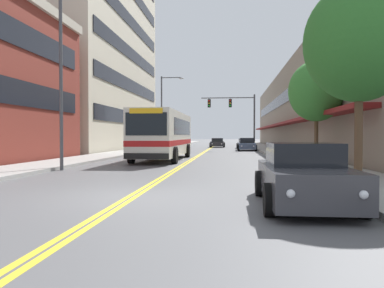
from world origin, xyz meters
name	(u,v)px	position (x,y,z in m)	size (l,w,h in m)	color
ground_plane	(210,149)	(0.00, 37.00, 0.00)	(240.00, 240.00, 0.00)	#565659
sidewalk_left	(155,148)	(-7.03, 37.00, 0.08)	(3.05, 106.00, 0.16)	#9E9B96
sidewalk_right	(267,148)	(7.03, 37.00, 0.08)	(3.05, 106.00, 0.16)	#9E9B96
centre_line	(210,149)	(0.00, 37.00, 0.00)	(0.34, 106.00, 0.01)	yellow
office_tower_left	(82,24)	(-14.79, 32.81, 14.67)	(12.08, 26.81, 29.34)	beige
storefront_row_right	(315,109)	(12.78, 37.00, 4.87)	(9.10, 68.00, 9.75)	gray
city_bus	(164,133)	(-1.88, 15.25, 1.78)	(2.86, 10.62, 3.15)	silver
car_champagne_parked_left_near	(159,146)	(-4.26, 25.62, 0.61)	(2.01, 4.49, 1.33)	beige
car_white_parked_left_mid	(168,145)	(-4.43, 31.67, 0.63)	(2.20, 4.72, 1.34)	white
car_dark_grey_parked_right_foreground	(303,176)	(4.32, -0.78, 0.68)	(2.05, 4.35, 1.46)	#38383D
car_slate_blue_parked_right_mid	(247,145)	(4.36, 31.50, 0.63)	(2.02, 4.51, 1.37)	#475675
car_silver_parked_right_far	(245,144)	(4.43, 38.11, 0.59)	(2.15, 4.25, 1.26)	#B7B7BC
car_charcoal_moving_lead	(217,143)	(0.75, 42.82, 0.60)	(2.07, 4.61, 1.27)	#232328
traffic_signal_mast	(236,111)	(3.14, 32.18, 4.41)	(5.98, 0.38, 6.19)	#47474C
street_lamp_left_near	(67,64)	(-5.02, 7.08, 4.97)	(2.18, 0.28, 8.44)	#47474C
street_lamp_left_far	(165,106)	(-4.94, 32.62, 5.01)	(2.64, 0.28, 8.40)	#47474C
street_tree_right_near	(359,42)	(6.61, 2.46, 4.56)	(3.41, 3.41, 6.29)	brown
street_tree_right_mid	(317,91)	(7.54, 12.55, 4.20)	(3.20, 3.20, 5.81)	brown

